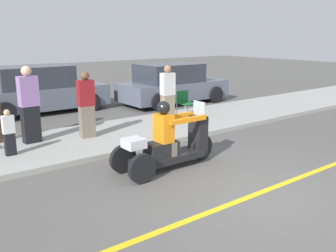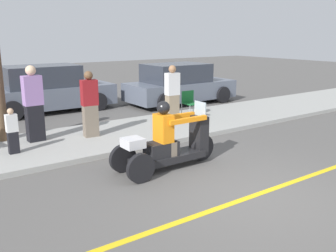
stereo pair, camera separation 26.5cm
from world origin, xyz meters
name	(u,v)px [view 2 (the right image)]	position (x,y,z in m)	size (l,w,h in m)	color
ground_plane	(254,196)	(0.00, 0.00, 0.00)	(60.00, 60.00, 0.00)	#565451
lane_stripe	(236,202)	(-0.42, 0.00, 0.00)	(24.00, 0.12, 0.01)	gold
sidewalk_strip	(123,134)	(0.00, 4.60, 0.06)	(28.00, 2.80, 0.12)	#9E9E99
motorcycle_trike	(168,145)	(-0.41, 1.92, 0.49)	(2.30, 0.77, 1.39)	black
spectator_near_curb	(172,95)	(1.76, 4.79, 0.92)	(0.41, 0.26, 1.66)	gray
spectator_with_child	(90,105)	(-0.85, 4.68, 0.92)	(0.41, 0.27, 1.65)	#726656
spectator_far_back	(34,105)	(-2.11, 5.07, 1.00)	(0.44, 0.28, 1.82)	black
spectator_mid_group	(12,132)	(-2.80, 4.35, 0.60)	(0.24, 0.15, 1.00)	black
folding_chair_curbside	(190,101)	(2.56, 4.97, 0.62)	(0.49, 0.49, 0.82)	#A5A8AD
parked_car_lot_center	(179,85)	(4.17, 7.66, 0.72)	(4.26, 2.06, 1.54)	slate
parked_car_lot_left	(47,90)	(-0.56, 9.01, 0.75)	(4.43, 1.93, 1.61)	slate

